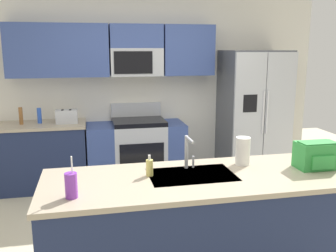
% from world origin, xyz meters
% --- Properties ---
extents(ground_plane, '(9.00, 9.00, 0.00)m').
position_xyz_m(ground_plane, '(0.00, 0.00, 0.00)').
color(ground_plane, beige).
rests_on(ground_plane, ground).
extents(kitchen_wall_unit, '(5.20, 0.43, 2.60)m').
position_xyz_m(kitchen_wall_unit, '(-0.14, 2.08, 1.47)').
color(kitchen_wall_unit, silver).
rests_on(kitchen_wall_unit, ground).
extents(back_counter, '(1.19, 0.63, 0.90)m').
position_xyz_m(back_counter, '(-1.47, 1.80, 0.45)').
color(back_counter, '#1E2A4D').
rests_on(back_counter, ground).
extents(range_oven, '(1.36, 0.61, 1.10)m').
position_xyz_m(range_oven, '(-0.19, 1.80, 0.44)').
color(range_oven, '#B7BABF').
rests_on(range_oven, ground).
extents(refrigerator, '(0.90, 0.76, 1.85)m').
position_xyz_m(refrigerator, '(1.54, 1.73, 0.93)').
color(refrigerator, '#4C4F54').
rests_on(refrigerator, ground).
extents(island_counter, '(2.54, 0.89, 0.90)m').
position_xyz_m(island_counter, '(0.06, -0.62, 0.45)').
color(island_counter, '#1E2A4D').
rests_on(island_counter, ground).
extents(toaster, '(0.28, 0.16, 0.18)m').
position_xyz_m(toaster, '(-1.11, 1.75, 0.99)').
color(toaster, '#B7BABF').
rests_on(toaster, back_counter).
extents(pepper_mill, '(0.05, 0.05, 0.23)m').
position_xyz_m(pepper_mill, '(-1.70, 1.80, 1.01)').
color(pepper_mill, brown).
rests_on(pepper_mill, back_counter).
extents(bottle_blue, '(0.06, 0.06, 0.20)m').
position_xyz_m(bottle_blue, '(-1.47, 1.83, 1.00)').
color(bottle_blue, blue).
rests_on(bottle_blue, back_counter).
extents(sink_faucet, '(0.08, 0.21, 0.28)m').
position_xyz_m(sink_faucet, '(-0.03, -0.43, 1.07)').
color(sink_faucet, '#B7BABF').
rests_on(sink_faucet, island_counter).
extents(drink_cup_purple, '(0.08, 0.08, 0.29)m').
position_xyz_m(drink_cup_purple, '(-0.95, -0.85, 0.99)').
color(drink_cup_purple, purple).
rests_on(drink_cup_purple, island_counter).
extents(soap_dispenser, '(0.06, 0.06, 0.17)m').
position_xyz_m(soap_dispenser, '(-0.37, -0.53, 0.97)').
color(soap_dispenser, '#D8CC66').
rests_on(soap_dispenser, island_counter).
extents(paper_towel_roll, '(0.12, 0.12, 0.24)m').
position_xyz_m(paper_towel_roll, '(0.46, -0.41, 1.02)').
color(paper_towel_roll, white).
rests_on(paper_towel_roll, island_counter).
extents(backpack, '(0.32, 0.22, 0.23)m').
position_xyz_m(backpack, '(1.02, -0.63, 1.02)').
color(backpack, green).
rests_on(backpack, island_counter).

